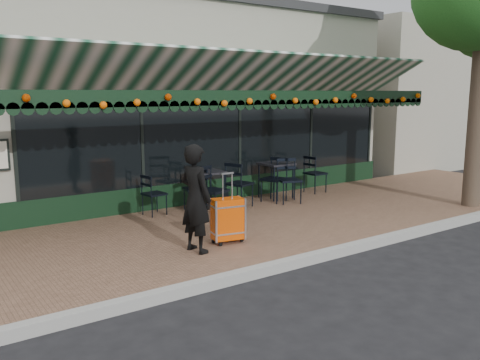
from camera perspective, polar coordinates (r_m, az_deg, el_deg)
ground at (r=8.02m, az=8.14°, el=-8.90°), size 80.00×80.00×0.00m
sidewalk at (r=9.49m, az=-0.16°, el=-5.38°), size 18.00×4.00×0.15m
curb at (r=7.94m, az=8.55°, el=-8.53°), size 18.00×0.16×0.15m
restaurant_building at (r=14.34m, az=-13.77°, el=8.37°), size 12.00×9.60×4.50m
neighbor_building_right at (r=22.70m, az=18.64°, el=8.89°), size 12.00×8.00×4.80m
woman at (r=7.70m, az=-4.98°, el=-2.08°), size 0.50×0.66×1.66m
suitcase at (r=8.22m, az=-1.40°, el=-4.48°), size 0.54×0.37×1.14m
cafe_table_a at (r=11.66m, az=4.06°, el=1.54°), size 0.67×0.67×0.82m
cafe_table_b at (r=10.55m, az=-3.80°, el=0.58°), size 0.65×0.65×0.80m
chair_a_left at (r=11.31m, az=3.83°, el=0.05°), size 0.63×0.63×0.99m
chair_a_right at (r=12.49m, az=8.45°, el=0.70°), size 0.47×0.47×0.92m
chair_a_front at (r=11.22m, az=5.54°, el=-0.07°), size 0.64×0.64×0.99m
chair_b_left at (r=10.43m, az=-5.05°, el=-1.06°), size 0.55×0.55×0.90m
chair_b_right at (r=10.76m, az=-0.08°, el=-0.47°), size 0.62×0.62×0.98m
chair_b_front at (r=9.94m, az=-3.04°, el=-1.28°), size 0.64×0.64×1.00m
chair_solo at (r=10.21m, az=-9.60°, el=-1.60°), size 0.47×0.47×0.83m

